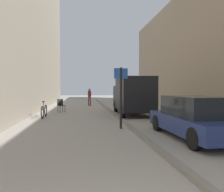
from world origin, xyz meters
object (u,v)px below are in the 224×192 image
object	(u,v)px
bicycle_leaning	(44,111)
cafe_chair_near_window	(61,104)
parked_car	(195,117)
delivery_van	(133,95)
street_sign_post	(121,92)
pedestrian_main_foreground	(89,96)

from	to	relation	value
bicycle_leaning	cafe_chair_near_window	size ratio (longest dim) A/B	1.88
parked_car	cafe_chair_near_window	bearing A→B (deg)	119.38
delivery_van	street_sign_post	world-z (taller)	street_sign_post
pedestrian_main_foreground	cafe_chair_near_window	distance (m)	5.93
street_sign_post	bicycle_leaning	bearing A→B (deg)	-54.24
pedestrian_main_foreground	cafe_chair_near_window	world-z (taller)	pedestrian_main_foreground
pedestrian_main_foreground	cafe_chair_near_window	xyz separation A→B (m)	(-2.25, -5.47, -0.42)
bicycle_leaning	cafe_chair_near_window	distance (m)	3.00
street_sign_post	pedestrian_main_foreground	bearing A→B (deg)	-93.35
pedestrian_main_foreground	parked_car	size ratio (longest dim) A/B	0.39
delivery_van	cafe_chair_near_window	bearing A→B (deg)	158.00
delivery_van	bicycle_leaning	xyz separation A→B (m)	(-5.50, -0.82, -0.91)
parked_car	bicycle_leaning	bearing A→B (deg)	133.31
pedestrian_main_foreground	street_sign_post	bearing A→B (deg)	-70.83
delivery_van	cafe_chair_near_window	world-z (taller)	delivery_van
street_sign_post	bicycle_leaning	size ratio (longest dim) A/B	1.47
bicycle_leaning	street_sign_post	bearing A→B (deg)	-45.85
cafe_chair_near_window	street_sign_post	bearing A→B (deg)	82.70
pedestrian_main_foreground	bicycle_leaning	bearing A→B (deg)	-94.33
bicycle_leaning	pedestrian_main_foreground	bearing A→B (deg)	71.53
delivery_van	cafe_chair_near_window	xyz separation A→B (m)	(-4.80, 2.09, -0.74)
parked_car	cafe_chair_near_window	world-z (taller)	parked_car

